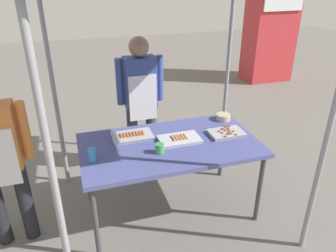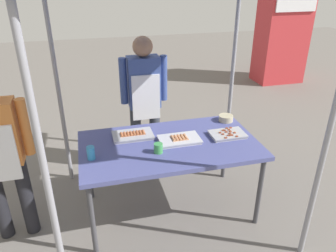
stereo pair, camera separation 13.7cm
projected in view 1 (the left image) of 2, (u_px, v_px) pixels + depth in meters
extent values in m
plane|color=#66605B|center=(169.00, 208.00, 3.27)|extent=(18.00, 18.00, 0.00)
cube|color=#4C518C|center=(170.00, 145.00, 2.95)|extent=(1.60, 0.90, 0.04)
cylinder|color=#3F3F44|center=(96.00, 223.00, 2.58)|extent=(0.04, 0.04, 0.71)
cylinder|color=#3F3F44|center=(259.00, 189.00, 2.98)|extent=(0.04, 0.04, 0.71)
cylinder|color=#3F3F44|center=(87.00, 171.00, 3.25)|extent=(0.04, 0.04, 0.71)
cylinder|color=#3F3F44|center=(222.00, 148.00, 3.65)|extent=(0.04, 0.04, 0.71)
cylinder|color=gray|center=(54.00, 185.00, 1.87)|extent=(0.04, 0.04, 2.12)
cylinder|color=gray|center=(327.00, 138.00, 2.38)|extent=(0.04, 0.04, 2.12)
cylinder|color=gray|center=(54.00, 92.00, 3.24)|extent=(0.04, 0.04, 2.12)
cylinder|color=gray|center=(227.00, 75.00, 3.75)|extent=(0.04, 0.04, 2.12)
cube|color=#ADADB2|center=(132.00, 137.00, 3.03)|extent=(0.36, 0.22, 0.02)
cube|color=#ADADB2|center=(132.00, 135.00, 3.03)|extent=(0.37, 0.23, 0.01)
cylinder|color=#B7663D|center=(121.00, 136.00, 2.99)|extent=(0.03, 0.08, 0.03)
cylinder|color=#B7663D|center=(124.00, 136.00, 3.00)|extent=(0.03, 0.08, 0.03)
cylinder|color=#B7663D|center=(128.00, 135.00, 3.01)|extent=(0.03, 0.08, 0.03)
cylinder|color=#B7663D|center=(131.00, 135.00, 3.02)|extent=(0.03, 0.08, 0.03)
cylinder|color=#B7663D|center=(134.00, 134.00, 3.03)|extent=(0.03, 0.08, 0.03)
cylinder|color=#B7663D|center=(137.00, 134.00, 3.03)|extent=(0.03, 0.08, 0.03)
cylinder|color=#B7663D|center=(140.00, 134.00, 3.04)|extent=(0.03, 0.08, 0.03)
cylinder|color=#B7663D|center=(143.00, 133.00, 3.05)|extent=(0.03, 0.08, 0.03)
cube|color=#ADADB2|center=(226.00, 134.00, 3.09)|extent=(0.31, 0.20, 0.02)
cube|color=#ADADB2|center=(226.00, 132.00, 3.08)|extent=(0.33, 0.21, 0.01)
cylinder|color=tan|center=(231.00, 136.00, 3.01)|extent=(0.21, 0.01, 0.01)
cube|color=brown|center=(236.00, 135.00, 3.02)|extent=(0.02, 0.02, 0.02)
cube|color=brown|center=(225.00, 137.00, 2.99)|extent=(0.02, 0.02, 0.02)
cylinder|color=tan|center=(229.00, 134.00, 3.04)|extent=(0.21, 0.01, 0.01)
cube|color=brown|center=(229.00, 134.00, 3.04)|extent=(0.02, 0.02, 0.02)
cube|color=brown|center=(228.00, 134.00, 3.03)|extent=(0.02, 0.02, 0.02)
cube|color=brown|center=(231.00, 134.00, 3.04)|extent=(0.02, 0.02, 0.02)
cylinder|color=tan|center=(227.00, 133.00, 3.07)|extent=(0.21, 0.01, 0.01)
cube|color=brown|center=(229.00, 132.00, 3.07)|extent=(0.02, 0.02, 0.02)
cube|color=brown|center=(222.00, 133.00, 3.05)|extent=(0.02, 0.02, 0.02)
cube|color=brown|center=(233.00, 132.00, 3.08)|extent=(0.02, 0.02, 0.02)
cylinder|color=tan|center=(226.00, 131.00, 3.10)|extent=(0.21, 0.01, 0.01)
cube|color=brown|center=(219.00, 132.00, 3.08)|extent=(0.02, 0.02, 0.02)
cube|color=brown|center=(225.00, 131.00, 3.10)|extent=(0.02, 0.02, 0.02)
cube|color=brown|center=(229.00, 130.00, 3.11)|extent=(0.02, 0.02, 0.02)
cylinder|color=tan|center=(224.00, 129.00, 3.13)|extent=(0.21, 0.01, 0.01)
cube|color=brown|center=(227.00, 129.00, 3.14)|extent=(0.02, 0.02, 0.02)
cube|color=brown|center=(223.00, 129.00, 3.13)|extent=(0.02, 0.02, 0.02)
cube|color=brown|center=(222.00, 130.00, 3.12)|extent=(0.02, 0.02, 0.02)
cylinder|color=tan|center=(222.00, 128.00, 3.16)|extent=(0.21, 0.01, 0.01)
cube|color=brown|center=(229.00, 127.00, 3.18)|extent=(0.02, 0.02, 0.02)
cube|color=brown|center=(225.00, 127.00, 3.17)|extent=(0.02, 0.02, 0.02)
cube|color=silver|center=(179.00, 140.00, 2.98)|extent=(0.36, 0.22, 0.02)
cube|color=silver|center=(179.00, 138.00, 2.97)|extent=(0.38, 0.23, 0.01)
cylinder|color=tan|center=(173.00, 139.00, 2.95)|extent=(0.03, 0.11, 0.03)
cylinder|color=tan|center=(176.00, 138.00, 2.96)|extent=(0.03, 0.11, 0.03)
cylinder|color=tan|center=(180.00, 138.00, 2.97)|extent=(0.03, 0.11, 0.03)
cylinder|color=tan|center=(183.00, 137.00, 2.98)|extent=(0.03, 0.11, 0.03)
cylinder|color=tan|center=(186.00, 137.00, 2.98)|extent=(0.03, 0.11, 0.03)
cylinder|color=#BFB28C|center=(223.00, 117.00, 3.39)|extent=(0.15, 0.15, 0.06)
cylinder|color=#338CBF|center=(92.00, 155.00, 2.65)|extent=(0.07, 0.07, 0.11)
cylinder|color=#3F994C|center=(160.00, 148.00, 2.78)|extent=(0.08, 0.08, 0.09)
cylinder|color=#333842|center=(133.00, 139.00, 3.77)|extent=(0.12, 0.12, 0.78)
cylinder|color=#333842|center=(151.00, 136.00, 3.83)|extent=(0.12, 0.12, 0.78)
cube|color=#384C8C|center=(140.00, 83.00, 3.51)|extent=(0.34, 0.20, 0.56)
cube|color=white|center=(143.00, 98.00, 3.48)|extent=(0.30, 0.02, 0.50)
cylinder|color=#384C8C|center=(120.00, 82.00, 3.44)|extent=(0.08, 0.08, 0.50)
cylinder|color=#384C8C|center=(160.00, 78.00, 3.56)|extent=(0.08, 0.08, 0.50)
sphere|color=#9E7256|center=(139.00, 47.00, 3.34)|extent=(0.21, 0.21, 0.21)
cylinder|color=black|center=(26.00, 202.00, 2.79)|extent=(0.12, 0.12, 0.75)
cylinder|color=#CC7233|center=(24.00, 130.00, 2.53)|extent=(0.08, 0.08, 0.48)
cube|color=#C63338|center=(270.00, 31.00, 6.63)|extent=(0.93, 0.60, 2.01)
cube|color=white|center=(284.00, 1.00, 6.09)|extent=(0.83, 0.03, 0.36)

